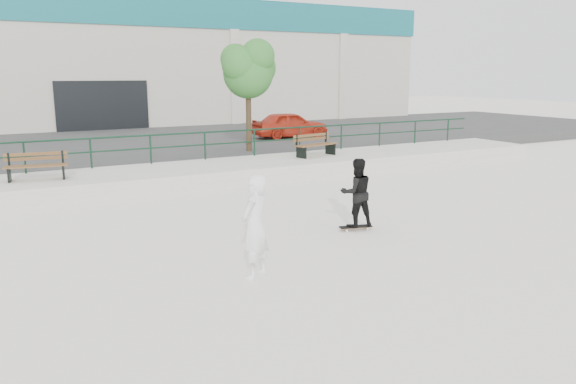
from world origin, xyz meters
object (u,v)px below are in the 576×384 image
red_car (290,125)px  standing_skater (357,193)px  tree (249,68)px  bench_right (315,145)px  skateboard (356,227)px  bench_left (36,166)px  seated_skater (255,227)px

red_car → standing_skater: bearing=159.7°
tree → red_car: tree is taller
bench_right → tree: tree is taller
bench_right → tree: bearing=109.2°
bench_right → skateboard: bearing=-127.2°
bench_left → standing_skater: 9.78m
red_car → seated_skater: seated_skater is taller
tree → seated_skater: (-5.52, -11.99, -2.88)m
bench_right → standing_skater: standing_skater is taller
bench_left → seated_skater: bearing=-65.1°
bench_left → skateboard: bearing=-42.6°
red_car → standing_skater: 14.90m
bench_right → tree: 4.17m
bench_left → seated_skater: (2.72, -9.30, 0.04)m
red_car → seated_skater: size_ratio=1.98×
bench_right → seated_skater: size_ratio=1.02×
seated_skater → bench_left: bearing=-107.5°
skateboard → standing_skater: 0.82m
bench_right → red_car: (2.21, 5.92, 0.22)m
bench_right → red_car: red_car is taller
bench_right → tree: size_ratio=0.43×
red_car → skateboard: size_ratio=4.64×
red_car → tree: bearing=134.7°
standing_skater → seated_skater: (-3.41, -1.67, 0.04)m
tree → skateboard: tree is taller
bench_right → skateboard: 8.63m
red_car → standing_skater: (-5.87, -13.69, -0.24)m
bench_left → standing_skater: size_ratio=1.14×
tree → red_car: (3.76, 3.36, -2.68)m
tree → skateboard: (-2.11, -10.33, -3.74)m
skateboard → red_car: bearing=79.7°
seated_skater → standing_skater: bearing=172.3°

